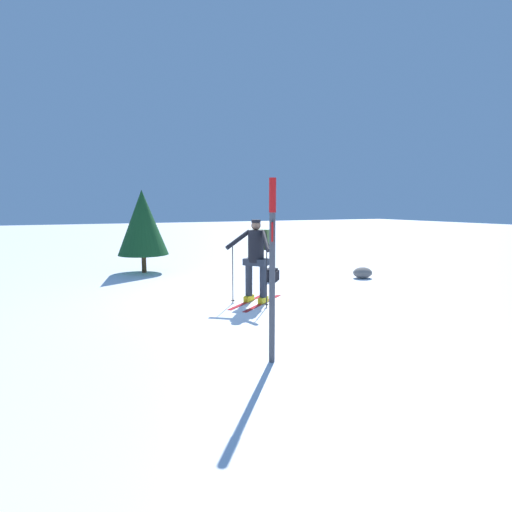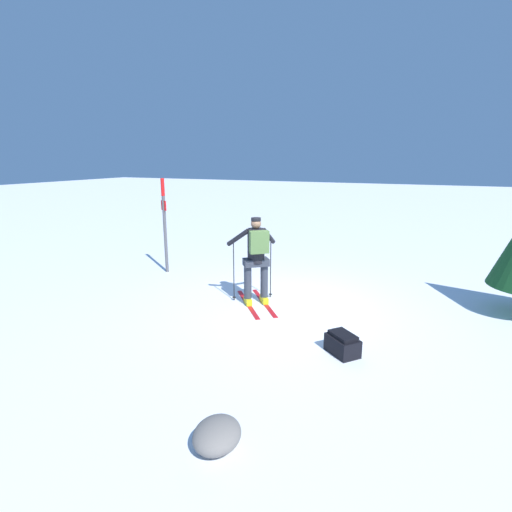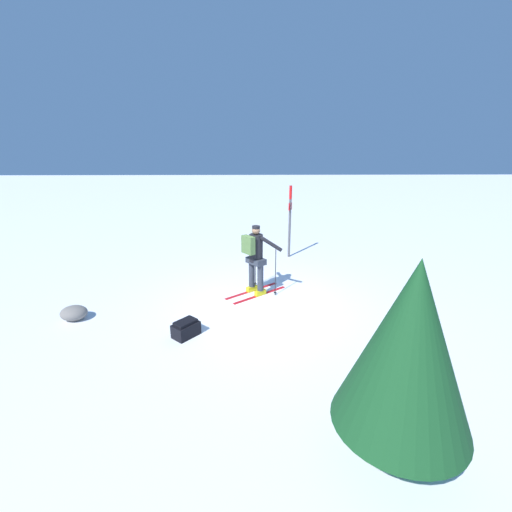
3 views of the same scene
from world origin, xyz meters
name	(u,v)px [view 1 (image 1 of 3)]	position (x,y,z in m)	size (l,w,h in m)	color
ground_plane	(238,297)	(0.00, 0.00, 0.00)	(80.00, 80.00, 0.00)	white
skier	(256,255)	(-0.17, 0.61, 1.01)	(1.56, 1.35, 1.74)	red
dropped_backpack	(272,275)	(-1.57, -1.41, 0.16)	(0.58, 0.59, 0.33)	black
trail_marker	(272,256)	(1.01, 3.65, 1.40)	(0.13, 0.22, 2.37)	#4C4C51
rock_boulder	(363,273)	(-4.08, -0.69, 0.15)	(0.56, 0.47, 0.31)	slate
pine_tree	(143,223)	(1.35, -4.24, 1.52)	(1.50, 1.50, 2.50)	#4C331E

